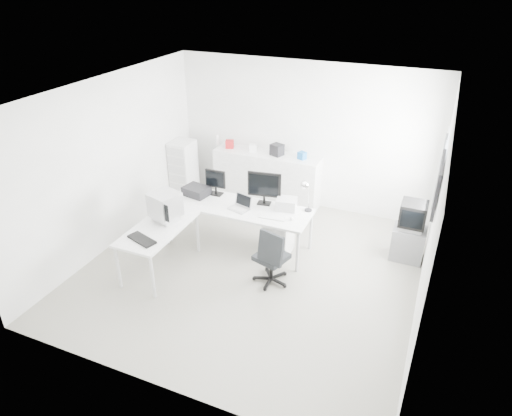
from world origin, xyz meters
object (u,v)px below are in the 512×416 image
at_px(lcd_monitor_large, 264,188).
at_px(laser_printer, 286,204).
at_px(main_desk, 239,226).
at_px(drawer_pedestal, 279,237).
at_px(filing_cabinet, 184,170).
at_px(laptop, 239,203).
at_px(crt_tv, 413,216).
at_px(tv_cabinet, 408,243).
at_px(side_desk, 160,248).
at_px(inkjet_printer, 196,191).
at_px(lcd_monitor_small, 216,182).
at_px(crt_monitor, 165,208).
at_px(office_chair, 272,254).
at_px(sideboard, 267,178).

height_order(lcd_monitor_large, laser_printer, lcd_monitor_large).
bearing_deg(main_desk, drawer_pedestal, 4.09).
bearing_deg(filing_cabinet, laser_printer, -22.00).
bearing_deg(laptop, main_desk, 132.39).
relative_size(lcd_monitor_large, crt_tv, 1.16).
bearing_deg(drawer_pedestal, crt_tv, 18.38).
xyz_separation_m(tv_cabinet, crt_tv, (0.00, 0.00, 0.50)).
relative_size(drawer_pedestal, laptop, 1.68).
bearing_deg(side_desk, main_desk, 52.31).
distance_m(lcd_monitor_large, laser_printer, 0.45).
distance_m(main_desk, drawer_pedestal, 0.71).
distance_m(laptop, filing_cabinet, 2.32).
bearing_deg(crt_tv, laser_printer, -165.80).
height_order(inkjet_printer, laser_printer, laser_printer).
bearing_deg(laser_printer, lcd_monitor_small, 168.31).
xyz_separation_m(drawer_pedestal, crt_monitor, (-1.55, -0.90, 0.66)).
bearing_deg(lcd_monitor_large, lcd_monitor_small, 171.33).
distance_m(office_chair, sideboard, 2.62).
bearing_deg(laser_printer, crt_tv, 3.84).
height_order(lcd_monitor_small, office_chair, lcd_monitor_small).
bearing_deg(side_desk, sideboard, 76.05).
bearing_deg(lcd_monitor_small, laptop, -30.20).
bearing_deg(laptop, crt_tv, 32.91).
bearing_deg(tv_cabinet, crt_tv, 0.00).
bearing_deg(sideboard, office_chair, -66.75).
height_order(main_desk, lcd_monitor_small, lcd_monitor_small).
distance_m(main_desk, laptop, 0.50).
distance_m(lcd_monitor_small, filing_cabinet, 1.66).
bearing_deg(inkjet_printer, lcd_monitor_small, 37.48).
distance_m(inkjet_printer, crt_monitor, 0.96).
xyz_separation_m(lcd_monitor_large, crt_monitor, (-1.20, -1.10, -0.08)).
relative_size(drawer_pedestal, laser_printer, 1.87).
height_order(main_desk, crt_tv, crt_tv).
bearing_deg(lcd_monitor_large, inkjet_printer, 178.46).
height_order(laptop, laser_printer, laptop).
distance_m(office_chair, filing_cabinet, 3.35).
bearing_deg(office_chair, crt_tv, 55.53).
bearing_deg(lcd_monitor_small, tv_cabinet, 8.15).
xyz_separation_m(crt_monitor, office_chair, (1.72, 0.11, -0.48)).
height_order(main_desk, lcd_monitor_large, lcd_monitor_large).
xyz_separation_m(laptop, crt_tv, (2.64, 0.81, -0.09)).
bearing_deg(side_desk, laser_printer, 39.52).
relative_size(crt_tv, sideboard, 0.24).
relative_size(crt_monitor, sideboard, 0.20).
relative_size(lcd_monitor_small, tv_cabinet, 0.83).
bearing_deg(crt_tv, lcd_monitor_large, -168.86).
bearing_deg(crt_tv, laptop, -162.92).
relative_size(inkjet_printer, laptop, 1.18).
height_order(inkjet_printer, office_chair, office_chair).
bearing_deg(filing_cabinet, main_desk, -34.70).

